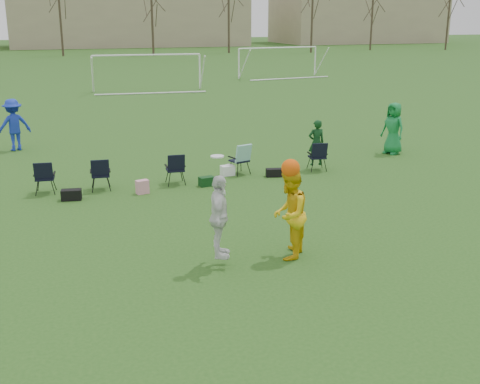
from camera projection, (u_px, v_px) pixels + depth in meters
name	position (u px, v px, depth m)	size (l,w,h in m)	color
ground	(230.00, 297.00, 11.06)	(260.00, 260.00, 0.00)	#255219
fielder_blue	(14.00, 125.00, 22.83)	(1.27, 0.73, 1.97)	#172FB2
fielder_green_far	(393.00, 128.00, 22.28)	(0.94, 0.61, 1.92)	#167C39
center_contest	(266.00, 214.00, 12.44)	(2.47, 1.19, 2.34)	white
sideline_setup	(201.00, 164.00, 18.79)	(9.35, 1.85, 1.68)	#0F3917
goal_mid	(147.00, 62.00, 40.89)	(7.40, 0.63, 2.46)	white
goal_right	(278.00, 54.00, 49.94)	(7.35, 1.14, 2.46)	white
tree_line	(63.00, 14.00, 73.37)	(110.28, 3.28, 11.40)	#382B21
building_row	(96.00, 9.00, 98.89)	(126.00, 16.00, 13.00)	tan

